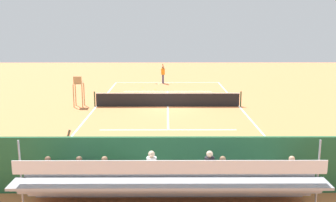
% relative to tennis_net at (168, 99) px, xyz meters
% --- Properties ---
extents(ground_plane, '(60.00, 60.00, 0.00)m').
position_rel_tennis_net_xyz_m(ground_plane, '(0.00, 0.00, -0.50)').
color(ground_plane, '#D17542').
extents(court_line_markings, '(10.10, 22.20, 0.01)m').
position_rel_tennis_net_xyz_m(court_line_markings, '(0.00, -0.04, -0.50)').
color(court_line_markings, white).
rests_on(court_line_markings, ground).
extents(tennis_net, '(10.30, 0.10, 1.07)m').
position_rel_tennis_net_xyz_m(tennis_net, '(0.00, 0.00, 0.00)').
color(tennis_net, black).
rests_on(tennis_net, ground).
extents(backdrop_wall, '(18.00, 0.16, 2.00)m').
position_rel_tennis_net_xyz_m(backdrop_wall, '(0.00, 14.00, 0.50)').
color(backdrop_wall, '#235633').
rests_on(backdrop_wall, ground).
extents(bleacher_stand, '(9.06, 2.40, 2.35)m').
position_rel_tennis_net_xyz_m(bleacher_stand, '(0.04, 15.29, 0.40)').
color(bleacher_stand, gray).
rests_on(bleacher_stand, ground).
extents(umpire_chair, '(0.67, 0.67, 2.14)m').
position_rel_tennis_net_xyz_m(umpire_chair, '(6.20, -0.01, 0.81)').
color(umpire_chair, '#A88456').
rests_on(umpire_chair, ground).
extents(courtside_bench, '(1.80, 0.40, 0.93)m').
position_rel_tennis_net_xyz_m(courtside_bench, '(-2.67, 13.27, 0.06)').
color(courtside_bench, '#33383D').
rests_on(courtside_bench, ground).
extents(equipment_bag, '(0.90, 0.36, 0.36)m').
position_rel_tennis_net_xyz_m(equipment_bag, '(-0.63, 13.40, -0.32)').
color(equipment_bag, '#334C8C').
rests_on(equipment_bag, ground).
extents(tennis_player, '(0.41, 0.55, 1.93)m').
position_rel_tennis_net_xyz_m(tennis_player, '(0.42, -10.45, 0.51)').
color(tennis_player, navy).
rests_on(tennis_player, ground).
extents(tennis_racket, '(0.53, 0.50, 0.03)m').
position_rel_tennis_net_xyz_m(tennis_racket, '(0.84, -9.94, -0.49)').
color(tennis_racket, black).
rests_on(tennis_racket, ground).
extents(tennis_ball_near, '(0.07, 0.07, 0.07)m').
position_rel_tennis_net_xyz_m(tennis_ball_near, '(2.22, -7.89, -0.47)').
color(tennis_ball_near, '#CCDB33').
rests_on(tennis_ball_near, ground).
extents(tennis_ball_far, '(0.07, 0.07, 0.07)m').
position_rel_tennis_net_xyz_m(tennis_ball_far, '(1.09, -6.86, -0.47)').
color(tennis_ball_far, '#CCDB33').
rests_on(tennis_ball_far, ground).
extents(line_judge, '(0.42, 0.55, 1.93)m').
position_rel_tennis_net_xyz_m(line_judge, '(3.69, 13.03, 0.51)').
color(line_judge, '#232328').
rests_on(line_judge, ground).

